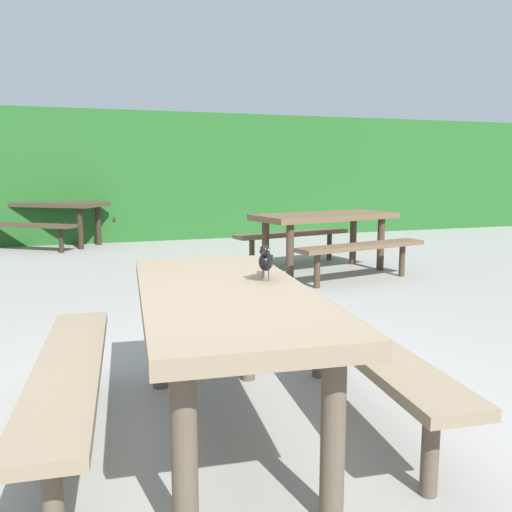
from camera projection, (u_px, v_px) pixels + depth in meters
The scene contains 6 objects.
ground_plane at pixel (224, 450), 2.50m from camera, with size 60.00×60.00×0.00m, color gray.
hedge_wall at pixel (104, 177), 10.08m from camera, with size 28.00×1.49×2.30m, color #235B23.
picnic_table_foreground at pixel (225, 326), 2.52m from camera, with size 1.83×1.86×0.74m.
bird_grackle at pixel (266, 260), 2.63m from camera, with size 0.16×0.27×0.18m.
picnic_table_mid_left at pixel (52, 213), 9.18m from camera, with size 2.36×2.35×0.74m.
picnic_table_mid_right at pixel (325, 228), 6.76m from camera, with size 2.02×2.00×0.74m.
Camera 1 is at (-0.61, -2.25, 1.28)m, focal length 38.08 mm.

